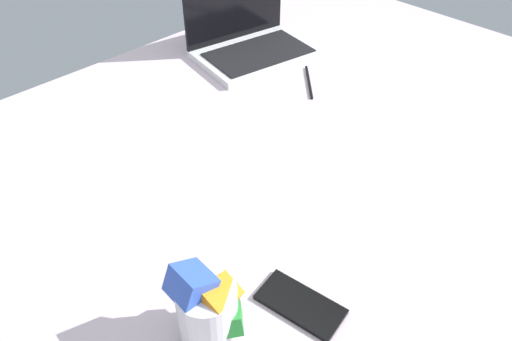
% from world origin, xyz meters
% --- Properties ---
extents(bed_mattress, '(1.80, 1.40, 0.18)m').
position_xyz_m(bed_mattress, '(0.00, 0.00, 0.09)').
color(bed_mattress, silver).
rests_on(bed_mattress, ground).
extents(laptop, '(0.37, 0.29, 0.23)m').
position_xyz_m(laptop, '(0.23, 0.43, 0.22)').
color(laptop, silver).
rests_on(laptop, bed_mattress).
extents(snack_cup, '(0.10, 0.11, 0.15)m').
position_xyz_m(snack_cup, '(-0.46, -0.19, 0.24)').
color(snack_cup, silver).
rests_on(snack_cup, bed_mattress).
extents(cell_phone, '(0.09, 0.15, 0.01)m').
position_xyz_m(cell_phone, '(-0.32, -0.26, 0.18)').
color(cell_phone, black).
rests_on(cell_phone, bed_mattress).
extents(charger_cable, '(0.12, 0.13, 0.01)m').
position_xyz_m(charger_cable, '(0.23, 0.20, 0.18)').
color(charger_cable, black).
rests_on(charger_cable, bed_mattress).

